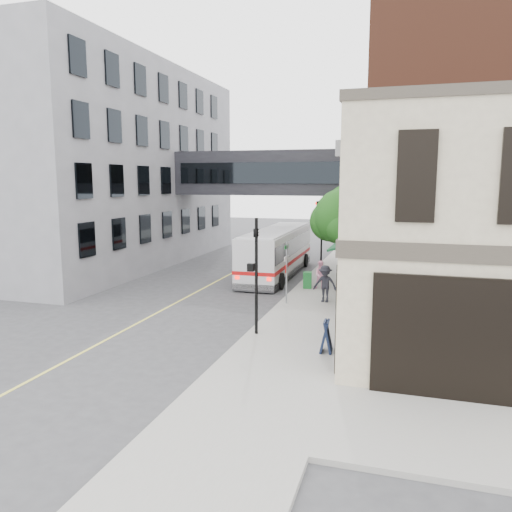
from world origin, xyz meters
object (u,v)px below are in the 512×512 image
Objects in this scene: newspaper_box at (307,280)px; pedestrian_b at (321,275)px; pedestrian_a at (347,270)px; sandwich_board at (326,336)px; pedestrian_c at (325,284)px; bus at (277,250)px.

pedestrian_b is at bearing -3.86° from newspaper_box.
pedestrian_a is 1.49× the size of sandwich_board.
newspaper_box is at bearing 100.89° from sandwich_board.
pedestrian_c is 3.17m from newspaper_box.
sandwich_board is at bearing -91.33° from pedestrian_b.
pedestrian_a is 2.65m from newspaper_box.
bus reaches higher than pedestrian_b.
pedestrian_b is at bearing 96.69° from sandwich_board.
pedestrian_c is at bearing -58.07° from bus.
bus is 14.76m from sandwich_board.
bus is 11.86× the size of newspaper_box.
pedestrian_b is 0.86× the size of pedestrian_c.
bus is 9.65× the size of sandwich_board.
pedestrian_b is (3.48, -3.79, -0.70)m from bus.
bus is at bearing 127.76° from pedestrian_c.
pedestrian_b is 2.93m from pedestrian_c.
bus is at bearing 120.69° from pedestrian_b.
pedestrian_a is at bearing 44.51° from pedestrian_b.
newspaper_box is 0.81× the size of sandwich_board.
pedestrian_b is (-1.16, -1.74, -0.05)m from pedestrian_a.
sandwich_board is (0.68, -11.68, -0.27)m from pedestrian_a.
pedestrian_a is at bearing 89.65° from pedestrian_c.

